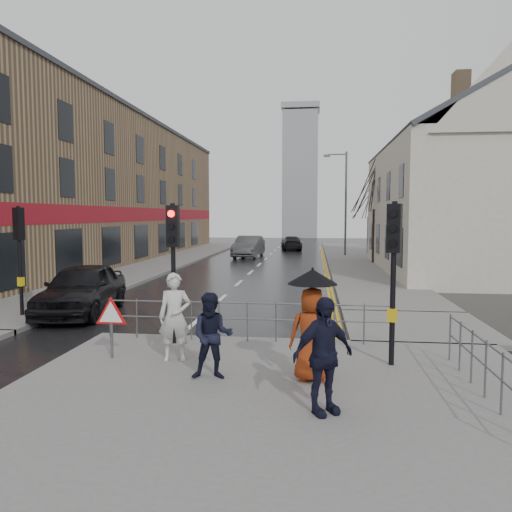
% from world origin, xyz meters
% --- Properties ---
extents(ground, '(120.00, 120.00, 0.00)m').
position_xyz_m(ground, '(0.00, 0.00, 0.00)').
color(ground, black).
rests_on(ground, ground).
extents(near_pavement, '(10.00, 9.00, 0.14)m').
position_xyz_m(near_pavement, '(3.00, -3.50, 0.07)').
color(near_pavement, '#605E5B').
rests_on(near_pavement, ground).
extents(left_pavement, '(4.00, 44.00, 0.14)m').
position_xyz_m(left_pavement, '(-6.50, 23.00, 0.07)').
color(left_pavement, '#605E5B').
rests_on(left_pavement, ground).
extents(right_pavement, '(4.00, 40.00, 0.14)m').
position_xyz_m(right_pavement, '(6.50, 25.00, 0.07)').
color(right_pavement, '#605E5B').
rests_on(right_pavement, ground).
extents(pavement_bridge_right, '(4.00, 4.20, 0.14)m').
position_xyz_m(pavement_bridge_right, '(6.50, 3.00, 0.07)').
color(pavement_bridge_right, '#605E5B').
rests_on(pavement_bridge_right, ground).
extents(building_left_terrace, '(8.00, 42.00, 10.00)m').
position_xyz_m(building_left_terrace, '(-12.00, 22.00, 5.00)').
color(building_left_terrace, '#8D7351').
rests_on(building_left_terrace, ground).
extents(building_right_cream, '(9.00, 16.40, 10.10)m').
position_xyz_m(building_right_cream, '(12.00, 18.00, 4.78)').
color(building_right_cream, beige).
rests_on(building_right_cream, ground).
extents(church_tower, '(5.00, 5.00, 18.00)m').
position_xyz_m(church_tower, '(1.50, 62.00, 9.00)').
color(church_tower, '#94979C').
rests_on(church_tower, ground).
extents(traffic_signal_near_left, '(0.28, 0.27, 3.40)m').
position_xyz_m(traffic_signal_near_left, '(0.20, 0.20, 2.46)').
color(traffic_signal_near_left, black).
rests_on(traffic_signal_near_left, near_pavement).
extents(traffic_signal_near_right, '(0.34, 0.33, 3.40)m').
position_xyz_m(traffic_signal_near_right, '(5.20, -1.00, 2.46)').
color(traffic_signal_near_right, black).
rests_on(traffic_signal_near_right, near_pavement).
extents(traffic_signal_far_left, '(0.34, 0.33, 3.40)m').
position_xyz_m(traffic_signal_far_left, '(-5.50, 3.00, 2.46)').
color(traffic_signal_far_left, black).
rests_on(traffic_signal_far_left, left_pavement).
extents(guard_railing_front, '(7.14, 0.04, 1.00)m').
position_xyz_m(guard_railing_front, '(1.95, 0.60, 0.86)').
color(guard_railing_front, '#595B5E').
rests_on(guard_railing_front, near_pavement).
extents(guard_railing_side, '(0.04, 4.54, 1.00)m').
position_xyz_m(guard_railing_side, '(6.50, -2.75, 0.84)').
color(guard_railing_side, '#595B5E').
rests_on(guard_railing_side, near_pavement).
extents(warning_sign, '(0.80, 0.07, 1.35)m').
position_xyz_m(warning_sign, '(-0.80, -1.21, 1.04)').
color(warning_sign, '#595B5E').
rests_on(warning_sign, near_pavement).
extents(street_lamp, '(1.83, 0.25, 8.00)m').
position_xyz_m(street_lamp, '(5.82, 28.00, 4.71)').
color(street_lamp, '#595B5E').
rests_on(street_lamp, right_pavement).
extents(tree_near, '(2.40, 2.40, 6.58)m').
position_xyz_m(tree_near, '(7.50, 22.00, 5.14)').
color(tree_near, black).
rests_on(tree_near, right_pavement).
extents(tree_far, '(2.40, 2.40, 5.64)m').
position_xyz_m(tree_far, '(8.00, 30.00, 4.42)').
color(tree_far, black).
rests_on(tree_far, right_pavement).
extents(pedestrian_a, '(0.76, 0.57, 1.89)m').
position_xyz_m(pedestrian_a, '(0.62, -1.19, 1.08)').
color(pedestrian_a, beige).
rests_on(pedestrian_a, near_pavement).
extents(pedestrian_b, '(0.87, 0.71, 1.65)m').
position_xyz_m(pedestrian_b, '(1.66, -2.30, 0.97)').
color(pedestrian_b, black).
rests_on(pedestrian_b, near_pavement).
extents(pedestrian_with_umbrella, '(0.96, 0.96, 2.12)m').
position_xyz_m(pedestrian_with_umbrella, '(3.55, -2.20, 1.28)').
color(pedestrian_with_umbrella, maroon).
rests_on(pedestrian_with_umbrella, near_pavement).
extents(pedestrian_d, '(1.16, 0.98, 1.86)m').
position_xyz_m(pedestrian_d, '(3.73, -3.75, 1.07)').
color(pedestrian_d, black).
rests_on(pedestrian_d, near_pavement).
extents(car_parked, '(2.57, 5.12, 1.67)m').
position_xyz_m(car_parked, '(-4.00, 4.00, 0.84)').
color(car_parked, black).
rests_on(car_parked, ground).
extents(car_mid, '(2.08, 5.13, 1.66)m').
position_xyz_m(car_mid, '(-1.45, 26.63, 0.83)').
color(car_mid, '#414345').
rests_on(car_mid, ground).
extents(car_far, '(2.27, 4.60, 1.29)m').
position_xyz_m(car_far, '(1.47, 35.24, 0.64)').
color(car_far, black).
rests_on(car_far, ground).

